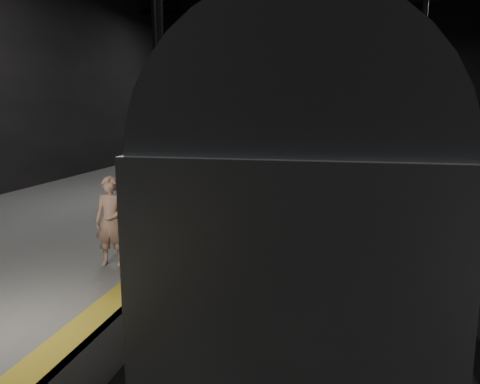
# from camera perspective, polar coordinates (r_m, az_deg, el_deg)

# --- Properties ---
(ground) EXTENTS (44.00, 44.00, 0.00)m
(ground) POSITION_cam_1_polar(r_m,az_deg,el_deg) (15.13, 10.19, -6.04)
(ground) COLOR black
(ground) RESTS_ON ground
(platform_left) EXTENTS (9.00, 43.80, 1.00)m
(platform_left) POSITION_cam_1_polar(r_m,az_deg,el_deg) (16.93, -16.04, -2.80)
(platform_left) COLOR #535351
(platform_left) RESTS_ON ground
(tactile_strip) EXTENTS (0.50, 43.80, 0.01)m
(tactile_strip) POSITION_cam_1_polar(r_m,az_deg,el_deg) (15.31, -1.93, -1.81)
(tactile_strip) COLOR olive
(tactile_strip) RESTS_ON platform_left
(track) EXTENTS (2.40, 43.00, 0.24)m
(track) POSITION_cam_1_polar(r_m,az_deg,el_deg) (15.12, 10.20, -5.79)
(track) COLOR #3F3328
(track) RESTS_ON ground
(train) EXTENTS (2.81, 18.75, 5.01)m
(train) POSITION_cam_1_polar(r_m,az_deg,el_deg) (12.82, 10.31, 3.81)
(train) COLOR #ABAFB4
(train) RESTS_ON ground
(woman) EXTENTS (0.72, 0.51, 1.84)m
(woman) POSITION_cam_1_polar(r_m,az_deg,el_deg) (9.82, -15.42, -3.49)
(woman) COLOR tan
(woman) RESTS_ON platform_left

